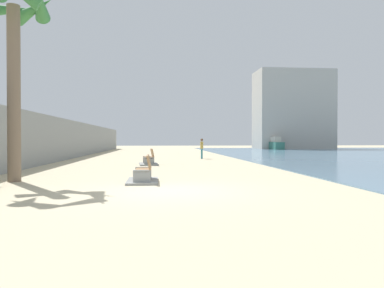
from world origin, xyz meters
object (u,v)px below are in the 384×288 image
(bench_far, at_px, (149,161))
(boat_far_right, at_px, (273,144))
(bench_near, at_px, (143,176))
(palm_tree, at_px, (13,26))
(person_walking, at_px, (202,147))

(bench_far, height_order, boat_far_right, boat_far_right)
(bench_near, relative_size, bench_far, 0.97)
(palm_tree, height_order, bench_far, palm_tree)
(boat_far_right, bearing_deg, bench_near, -113.83)
(bench_far, relative_size, boat_far_right, 0.30)
(bench_near, height_order, boat_far_right, boat_far_right)
(bench_far, bearing_deg, bench_near, -89.89)
(palm_tree, xyz_separation_m, person_walking, (8.76, 14.88, -4.75))
(palm_tree, relative_size, person_walking, 4.62)
(bench_far, height_order, person_walking, person_walking)
(palm_tree, bearing_deg, person_walking, 59.51)
(person_walking, height_order, boat_far_right, boat_far_right)
(bench_near, distance_m, person_walking, 16.00)
(bench_near, bearing_deg, palm_tree, 172.91)
(palm_tree, xyz_separation_m, bench_near, (4.74, -0.59, -5.45))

